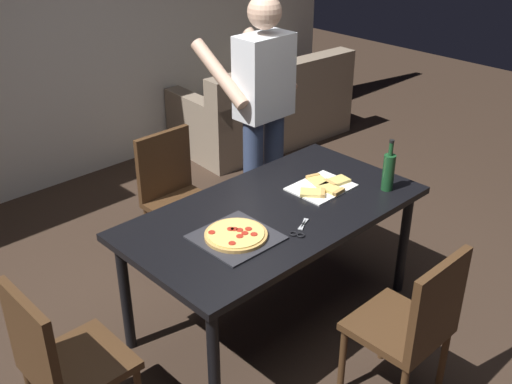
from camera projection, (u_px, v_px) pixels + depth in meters
ground_plane at (273, 315)px, 3.76m from camera, size 12.00×12.00×0.00m
back_wall at (39, 18)px, 4.77m from camera, size 6.40×0.10×2.80m
dining_table at (274, 220)px, 3.44m from camera, size 1.71×0.91×0.75m
chair_near_camera at (414, 322)px, 2.92m from camera, size 0.42×0.42×0.90m
chair_far_side at (175, 190)px, 4.12m from camera, size 0.42×0.42×0.90m
chair_left_end at (60, 359)px, 2.70m from camera, size 0.42×0.42×0.90m
couch at (266, 112)px, 6.05m from camera, size 1.76×0.97×0.85m
person_serving_pizza at (262, 109)px, 4.13m from camera, size 0.55×0.54×1.75m
pepperoni_pizza_on_tray at (236, 236)px, 3.13m from camera, size 0.39×0.39×0.04m
pizza_slices_on_towel at (323, 186)px, 3.63m from camera, size 0.38×0.28×0.03m
wine_bottle at (389, 171)px, 3.57m from camera, size 0.07×0.07×0.32m
kitchen_scissors at (299, 231)px, 3.19m from camera, size 0.20×0.13×0.01m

